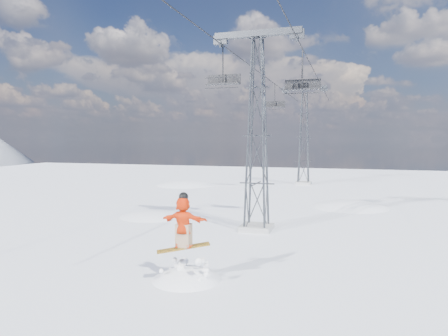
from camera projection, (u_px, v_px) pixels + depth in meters
The scene contains 9 objects.
ground at pixel (193, 272), 15.90m from camera, with size 120.00×120.00×0.00m, color white.
snow_terrain at pixel (230, 295), 38.23m from camera, with size 39.00×37.00×22.00m.
lift_tower_near at pixel (257, 136), 22.89m from camera, with size 5.20×1.80×11.43m.
lift_tower_far at pixel (304, 138), 46.68m from camera, with size 5.20×1.80×11.43m.
haul_cables at pixel (287, 73), 33.45m from camera, with size 4.46×51.00×0.06m.
snowboarder_jump at pixel (187, 320), 15.21m from camera, with size 4.40×4.40×7.31m.
lift_chair_near at pixel (223, 80), 23.79m from camera, with size 2.06×0.59×2.55m.
lift_chair_mid at pixel (302, 85), 24.79m from camera, with size 2.22×0.64×2.76m.
lift_chair_far at pixel (275, 105), 40.34m from camera, with size 2.07×0.60×2.57m.
Camera 1 is at (5.84, -14.48, 5.30)m, focal length 32.00 mm.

